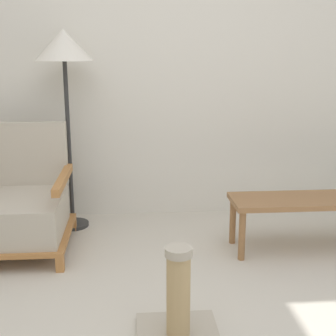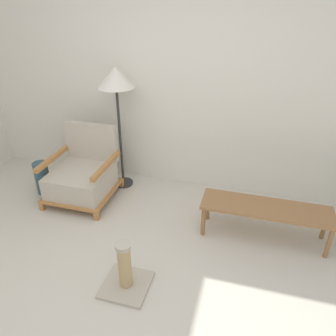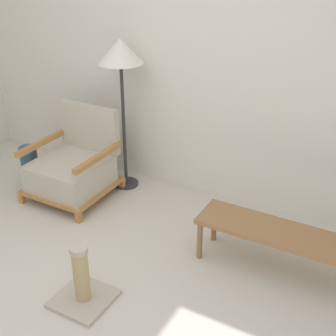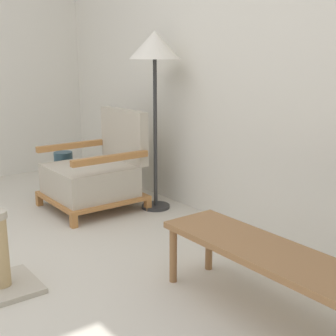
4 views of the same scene
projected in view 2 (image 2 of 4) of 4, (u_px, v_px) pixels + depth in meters
The scene contains 7 objects.
ground_plane at pixel (110, 306), 2.61m from camera, with size 14.00×14.00×0.00m, color beige.
wall_back at pixel (176, 76), 3.68m from camera, with size 8.00×0.06×2.70m.
armchair at pixel (83, 175), 3.84m from camera, with size 0.73×0.74×0.83m.
floor_lamp at pixel (116, 84), 3.61m from camera, with size 0.42×0.42×1.48m.
coffee_table at pixel (266, 210), 3.19m from camera, with size 1.25×0.36×0.37m.
vase at pixel (42, 178), 3.97m from camera, with size 0.17×0.17×0.41m, color #2D4C5B.
scratching_post at pixel (125, 274), 2.71m from camera, with size 0.39×0.39×0.47m.
Camera 2 is at (0.93, -1.56, 2.22)m, focal length 35.00 mm.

